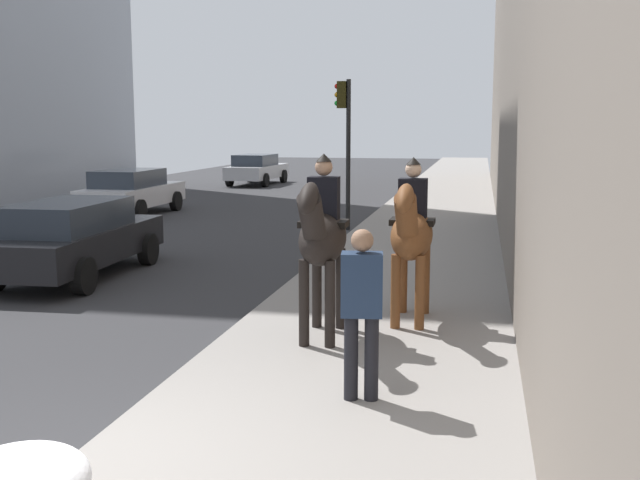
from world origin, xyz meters
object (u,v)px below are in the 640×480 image
object	(u,v)px
car_far_lane	(257,169)
traffic_light_near_curb	(345,130)
pedestrian_greeting	(362,303)
car_mid_lane	(132,191)
mounted_horse_far	(411,233)
mounted_horse_near	(322,236)
car_near_lane	(74,237)

from	to	relation	value
car_far_lane	traffic_light_near_curb	bearing A→B (deg)	-152.57
pedestrian_greeting	traffic_light_near_curb	xyz separation A→B (m)	(12.96, 2.47, 1.58)
car_mid_lane	car_far_lane	distance (m)	12.76
mounted_horse_far	car_mid_lane	world-z (taller)	mounted_horse_far
car_mid_lane	car_far_lane	xyz separation A→B (m)	(12.76, -0.27, -0.00)
mounted_horse_near	traffic_light_near_curb	bearing A→B (deg)	-173.59
pedestrian_greeting	car_mid_lane	size ratio (longest dim) A/B	0.38
pedestrian_greeting	car_near_lane	distance (m)	8.28
mounted_horse_far	car_near_lane	world-z (taller)	mounted_horse_far
car_mid_lane	car_near_lane	bearing A→B (deg)	-160.42
mounted_horse_near	car_near_lane	world-z (taller)	mounted_horse_near
car_near_lane	car_mid_lane	distance (m)	10.04
mounted_horse_near	car_near_lane	distance (m)	6.40
mounted_horse_far	car_near_lane	bearing A→B (deg)	-109.93
mounted_horse_far	car_far_lane	bearing A→B (deg)	-158.43
pedestrian_greeting	car_far_lane	distance (m)	29.21
pedestrian_greeting	car_near_lane	bearing A→B (deg)	40.78
mounted_horse_near	car_far_lane	size ratio (longest dim) A/B	0.50
pedestrian_greeting	traffic_light_near_curb	bearing A→B (deg)	3.04
mounted_horse_near	pedestrian_greeting	xyz separation A→B (m)	(-2.06, -0.82, -0.34)
car_mid_lane	traffic_light_near_curb	size ratio (longest dim) A/B	1.13
mounted_horse_near	pedestrian_greeting	bearing A→B (deg)	19.60
mounted_horse_near	car_near_lane	xyz separation A→B (m)	(3.42, 5.38, -0.67)
mounted_horse_near	car_mid_lane	distance (m)	15.59
car_far_lane	traffic_light_near_curb	size ratio (longest dim) A/B	1.16
mounted_horse_far	traffic_light_near_curb	xyz separation A→B (m)	(9.85, 2.67, 1.31)
car_far_lane	car_near_lane	bearing A→B (deg)	-169.54
car_near_lane	car_mid_lane	world-z (taller)	same
mounted_horse_far	traffic_light_near_curb	distance (m)	10.28
car_far_lane	mounted_horse_far	bearing A→B (deg)	-156.38
pedestrian_greeting	car_near_lane	world-z (taller)	pedestrian_greeting
mounted_horse_near	car_mid_lane	bearing A→B (deg)	-147.83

